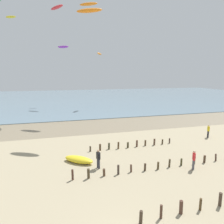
% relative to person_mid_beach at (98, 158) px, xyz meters
% --- Properties ---
extents(wet_sand_strip, '(120.00, 8.95, 0.01)m').
position_rel_person_mid_beach_xyz_m(wet_sand_strip, '(-0.12, 14.46, -0.91)').
color(wet_sand_strip, '#84755B').
rests_on(wet_sand_strip, ground).
extents(sea, '(160.00, 70.00, 0.10)m').
position_rel_person_mid_beach_xyz_m(sea, '(-0.12, 53.93, -0.87)').
color(sea, slate).
rests_on(sea, ground).
extents(groyne_mid, '(14.78, 0.33, 0.87)m').
position_rel_person_mid_beach_xyz_m(groyne_mid, '(4.89, -1.46, -0.55)').
color(groyne_mid, '#4A2F25').
rests_on(groyne_mid, ground).
extents(groyne_far, '(9.70, 0.36, 0.77)m').
position_rel_person_mid_beach_xyz_m(groyne_far, '(4.49, 4.07, -0.57)').
color(groyne_far, '#3D3224').
rests_on(groyne_far, ground).
extents(person_mid_beach, '(0.33, 0.54, 1.71)m').
position_rel_person_mid_beach_xyz_m(person_mid_beach, '(0.00, 0.00, 0.00)').
color(person_mid_beach, '#383842').
rests_on(person_mid_beach, ground).
extents(person_left_flank, '(0.38, 0.50, 1.71)m').
position_rel_person_mid_beach_xyz_m(person_left_flank, '(7.88, -2.31, 0.00)').
color(person_left_flank, '#4C4C56').
rests_on(person_left_flank, ground).
extents(person_right_flank, '(0.36, 0.52, 1.71)m').
position_rel_person_mid_beach_xyz_m(person_right_flank, '(15.43, 4.83, 0.00)').
color(person_right_flank, '#232328').
rests_on(person_right_flank, ground).
extents(grounded_kite, '(2.95, 2.62, 0.58)m').
position_rel_person_mid_beach_xyz_m(grounded_kite, '(-1.54, 1.61, -0.63)').
color(grounded_kite, yellow).
rests_on(grounded_kite, ground).
extents(kite_aloft_0, '(2.96, 2.75, 0.70)m').
position_rel_person_mid_beach_xyz_m(kite_aloft_0, '(-1.41, 35.16, 13.61)').
color(kite_aloft_0, purple).
extents(kite_aloft_1, '(2.01, 2.81, 0.72)m').
position_rel_person_mid_beach_xyz_m(kite_aloft_1, '(6.69, 31.83, 11.92)').
color(kite_aloft_1, orange).
extents(kite_aloft_2, '(3.41, 2.63, 0.73)m').
position_rel_person_mid_beach_xyz_m(kite_aloft_2, '(2.69, 21.11, 19.09)').
color(kite_aloft_2, orange).
extents(kite_aloft_3, '(2.87, 2.03, 0.63)m').
position_rel_person_mid_beach_xyz_m(kite_aloft_3, '(-13.41, 40.76, 20.91)').
color(kite_aloft_3, yellow).
extents(kite_aloft_4, '(1.90, 0.68, 0.53)m').
position_rel_person_mid_beach_xyz_m(kite_aloft_4, '(-1.73, 38.97, 14.08)').
color(kite_aloft_4, purple).
extents(kite_aloft_5, '(3.54, 2.62, 0.87)m').
position_rel_person_mid_beach_xyz_m(kite_aloft_5, '(1.13, 10.62, 14.99)').
color(kite_aloft_5, orange).
extents(kite_aloft_6, '(2.98, 3.65, 0.98)m').
position_rel_person_mid_beach_xyz_m(kite_aloft_6, '(-2.62, 24.04, 19.01)').
color(kite_aloft_6, red).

